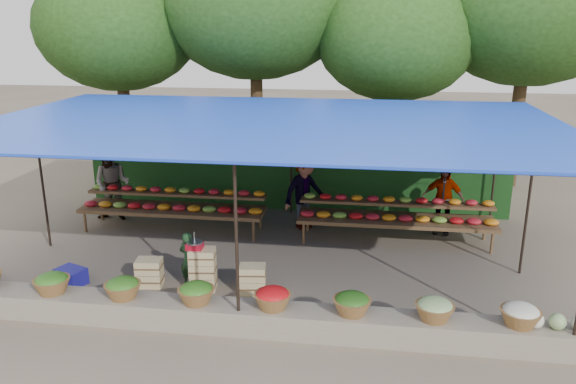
# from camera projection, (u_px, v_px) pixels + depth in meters

# --- Properties ---
(ground) EXTENTS (60.00, 60.00, 0.00)m
(ground) POSITION_uv_depth(u_px,v_px,m) (271.00, 259.00, 11.35)
(ground) COLOR brown
(ground) RESTS_ON ground
(stone_curb) EXTENTS (10.60, 0.55, 0.40)m
(stone_curb) POSITION_uv_depth(u_px,v_px,m) (241.00, 317.00, 8.68)
(stone_curb) COLOR #71685A
(stone_curb) RESTS_ON ground
(stall_canopy) EXTENTS (10.80, 6.60, 2.82)m
(stall_canopy) POSITION_uv_depth(u_px,v_px,m) (271.00, 127.00, 10.64)
(stall_canopy) COLOR black
(stall_canopy) RESTS_ON ground
(produce_baskets) EXTENTS (8.98, 0.58, 0.34)m
(produce_baskets) POSITION_uv_depth(u_px,v_px,m) (234.00, 296.00, 8.59)
(produce_baskets) COLOR brown
(produce_baskets) RESTS_ON stone_curb
(netting_backdrop) EXTENTS (10.60, 0.06, 2.50)m
(netting_backdrop) POSITION_uv_depth(u_px,v_px,m) (293.00, 162.00, 13.97)
(netting_backdrop) COLOR #1E4C1B
(netting_backdrop) RESTS_ON ground
(tree_row) EXTENTS (16.51, 5.50, 7.12)m
(tree_row) POSITION_uv_depth(u_px,v_px,m) (325.00, 18.00, 15.69)
(tree_row) COLOR #332112
(tree_row) RESTS_ON ground
(fruit_table_left) EXTENTS (4.21, 0.95, 0.93)m
(fruit_table_left) POSITION_uv_depth(u_px,v_px,m) (174.00, 204.00, 12.79)
(fruit_table_left) COLOR #4B341E
(fruit_table_left) RESTS_ON ground
(fruit_table_right) EXTENTS (4.21, 0.95, 0.93)m
(fruit_table_right) POSITION_uv_depth(u_px,v_px,m) (396.00, 214.00, 12.11)
(fruit_table_right) COLOR #4B341E
(fruit_table_right) RESTS_ON ground
(crate_counter) EXTENTS (2.39, 0.39, 0.77)m
(crate_counter) POSITION_uv_depth(u_px,v_px,m) (201.00, 273.00, 9.97)
(crate_counter) COLOR tan
(crate_counter) RESTS_ON ground
(weighing_scale) EXTENTS (0.30, 0.30, 0.31)m
(weighing_scale) POSITION_uv_depth(u_px,v_px,m) (195.00, 245.00, 9.82)
(weighing_scale) COLOR #AC0D24
(weighing_scale) RESTS_ON crate_counter
(vendor_seated) EXTENTS (0.44, 0.36, 1.04)m
(vendor_seated) POSITION_uv_depth(u_px,v_px,m) (189.00, 260.00, 10.02)
(vendor_seated) COLOR #19381C
(vendor_seated) RESTS_ON ground
(customer_left) EXTENTS (0.90, 0.72, 1.80)m
(customer_left) POSITION_uv_depth(u_px,v_px,m) (112.00, 184.00, 13.35)
(customer_left) COLOR slate
(customer_left) RESTS_ON ground
(customer_mid) EXTENTS (1.28, 1.28, 1.78)m
(customer_mid) POSITION_uv_depth(u_px,v_px,m) (305.00, 191.00, 12.80)
(customer_mid) COLOR slate
(customer_mid) RESTS_ON ground
(customer_right) EXTENTS (1.00, 0.60, 1.59)m
(customer_right) POSITION_uv_depth(u_px,v_px,m) (443.00, 199.00, 12.51)
(customer_right) COLOR slate
(customer_right) RESTS_ON ground
(blue_crate_front) EXTENTS (0.61, 0.53, 0.31)m
(blue_crate_front) POSITION_uv_depth(u_px,v_px,m) (71.00, 276.00, 10.20)
(blue_crate_front) COLOR navy
(blue_crate_front) RESTS_ON ground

